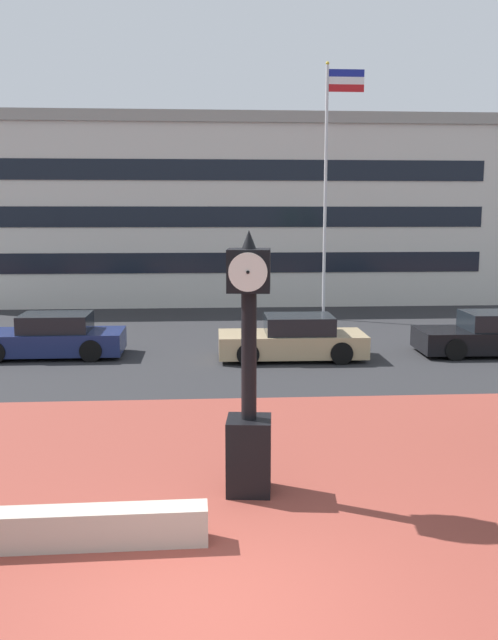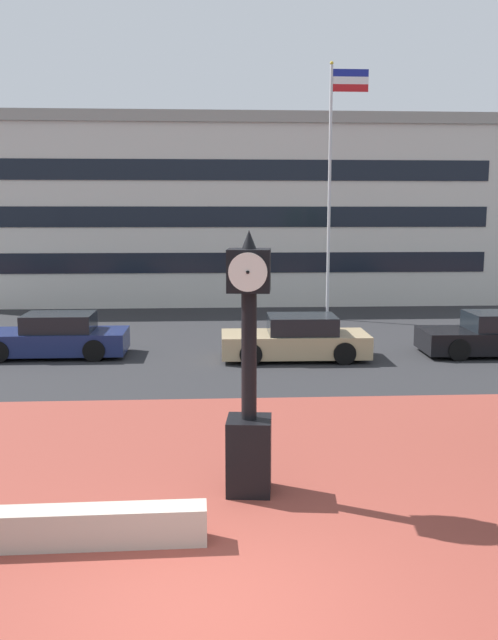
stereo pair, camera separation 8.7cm
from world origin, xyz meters
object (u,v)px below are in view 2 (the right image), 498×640
at_px(street_clock, 249,389).
at_px(flagpole_primary, 333,175).
at_px(car_street_mid, 54,337).
at_px(car_street_far, 296,339).
at_px(civic_building, 230,211).
at_px(car_street_near, 496,336).

height_order(street_clock, flagpole_primary, flagpole_primary).
distance_m(car_street_mid, car_street_far, 7.20).
xyz_separation_m(car_street_far, civic_building, (-1.45, 16.55, 3.75)).
height_order(car_street_near, car_street_far, same).
bearing_deg(car_street_far, car_street_near, -86.76).
height_order(street_clock, car_street_near, street_clock).
bearing_deg(flagpole_primary, civic_building, 112.25).
relative_size(street_clock, flagpole_primary, 0.40).
distance_m(flagpole_primary, civic_building, 10.03).
bearing_deg(car_street_near, street_clock, 141.74).
bearing_deg(flagpole_primary, street_clock, -104.17).
relative_size(car_street_mid, civic_building, 0.17).
relative_size(flagpole_primary, civic_building, 0.38).
relative_size(street_clock, car_street_mid, 0.91).
bearing_deg(flagpole_primary, car_street_mid, -145.24).
bearing_deg(flagpole_primary, car_street_near, -62.03).
distance_m(car_street_near, car_street_far, 6.09).
xyz_separation_m(car_street_near, car_street_mid, (-13.24, 0.53, -0.00)).
xyz_separation_m(car_street_near, flagpole_primary, (-3.77, 7.10, 5.11)).
distance_m(street_clock, civic_building, 26.17).
distance_m(car_street_mid, flagpole_primary, 12.61).
xyz_separation_m(flagpole_primary, civic_building, (-3.76, 9.19, -1.36)).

